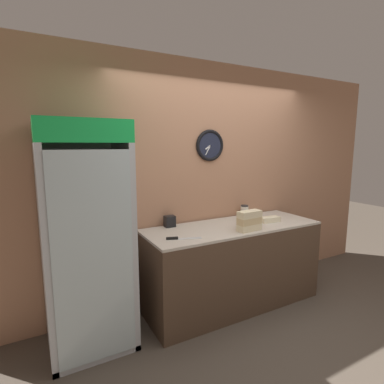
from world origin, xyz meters
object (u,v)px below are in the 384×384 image
sandwich_stack_middle (249,221)px  sandwich_stack_top (250,214)px  beverage_cooler (85,227)px  sandwich_stack_bottom (249,227)px  napkin_dispenser (170,221)px  chefs_knife (179,238)px  condiment_jar (244,211)px  sandwich_flat_left (270,219)px

sandwich_stack_middle → sandwich_stack_top: size_ratio=1.00×
beverage_cooler → sandwich_stack_bottom: 1.60m
beverage_cooler → sandwich_stack_bottom: size_ratio=7.39×
beverage_cooler → napkin_dispenser: bearing=12.9°
chefs_knife → napkin_dispenser: bearing=76.8°
beverage_cooler → condiment_jar: beverage_cooler is taller
sandwich_stack_bottom → napkin_dispenser: napkin_dispenser is taller
sandwich_stack_top → beverage_cooler: bearing=168.5°
sandwich_stack_middle → condiment_jar: 0.62m
sandwich_flat_left → napkin_dispenser: (-1.09, 0.36, 0.03)m
sandwich_stack_middle → sandwich_stack_top: bearing=0.0°
beverage_cooler → sandwich_flat_left: beverage_cooler is taller
condiment_jar → chefs_knife: bearing=-159.1°
sandwich_stack_middle → chefs_knife: bearing=173.1°
napkin_dispenser → sandwich_stack_bottom: bearing=-38.4°
napkin_dispenser → beverage_cooler: bearing=-167.1°
chefs_knife → sandwich_stack_top: bearing=-6.9°
sandwich_stack_bottom → condiment_jar: bearing=56.1°
condiment_jar → beverage_cooler: bearing=-174.0°
sandwich_stack_middle → chefs_knife: 0.77m
condiment_jar → sandwich_stack_top: bearing=-123.9°
sandwich_stack_bottom → sandwich_stack_middle: (0.00, 0.00, 0.07)m
sandwich_stack_middle → napkin_dispenser: bearing=141.6°
sandwich_stack_middle → sandwich_flat_left: sandwich_stack_middle is taller
chefs_knife → condiment_jar: size_ratio=2.33×
sandwich_stack_middle → sandwich_stack_top: 0.07m
napkin_dispenser → sandwich_stack_middle: bearing=-38.4°
chefs_knife → sandwich_flat_left: bearing=3.3°
sandwich_flat_left → napkin_dispenser: 1.15m
sandwich_stack_middle → napkin_dispenser: size_ratio=2.22×
chefs_knife → sandwich_stack_middle: bearing=-6.9°
sandwich_stack_bottom → chefs_knife: size_ratio=0.82×
napkin_dispenser → condiment_jar: bearing=-0.4°
beverage_cooler → napkin_dispenser: 0.93m
chefs_knife → napkin_dispenser: napkin_dispenser is taller
beverage_cooler → sandwich_stack_top: size_ratio=7.45×
chefs_knife → condiment_jar: bearing=20.9°
chefs_knife → napkin_dispenser: (0.10, 0.43, 0.05)m
sandwich_stack_top → napkin_dispenser: size_ratio=2.21×
sandwich_stack_bottom → sandwich_flat_left: bearing=20.5°
condiment_jar → sandwich_stack_middle: bearing=-123.9°
sandwich_flat_left → condiment_jar: condiment_jar is taller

